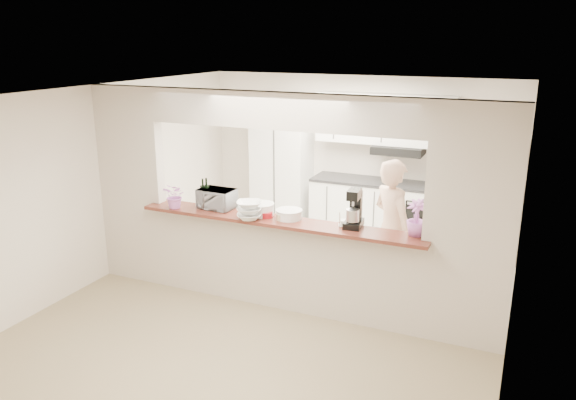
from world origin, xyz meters
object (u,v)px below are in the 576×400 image
Objects in this scene: refrigerator at (489,199)px; stand_mixer at (354,210)px; toaster_oven at (217,199)px; person at (392,230)px.

stand_mixer is at bearing -114.92° from refrigerator.
person is at bearing 22.88° from toaster_oven.
stand_mixer is at bearing 2.32° from toaster_oven.
toaster_oven is at bearing -179.52° from stand_mixer.
refrigerator is 2.08m from person.
person is (-0.95, -1.85, 0.00)m from refrigerator.
refrigerator is 4.03× the size of stand_mixer.
stand_mixer reaches higher than toaster_oven.
refrigerator is 3.91m from toaster_oven.
refrigerator is at bearing 65.08° from stand_mixer.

